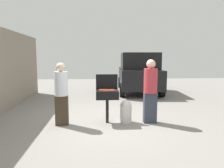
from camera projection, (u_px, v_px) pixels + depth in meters
The scene contains 22 objects.
ground_plane at pixel (107, 121), 5.68m from camera, with size 24.00×24.00×0.00m, color gray.
bbq_grill at pixel (107, 96), 5.47m from camera, with size 0.60×0.44×0.89m.
grill_lid_open at pixel (107, 82), 5.64m from camera, with size 0.60×0.05×0.42m, color black.
hot_dog_0 at pixel (101, 90), 5.50m from camera, with size 0.03×0.03×0.13m, color #C6593D.
hot_dog_1 at pixel (111, 89), 5.57m from camera, with size 0.03×0.03×0.13m, color #C6593D.
hot_dog_2 at pixel (112, 90), 5.51m from camera, with size 0.03×0.03×0.13m, color #C6593D.
hot_dog_3 at pixel (106, 90), 5.45m from camera, with size 0.03×0.03×0.13m, color #AD4228.
hot_dog_4 at pixel (101, 91), 5.28m from camera, with size 0.03×0.03×0.13m, color #AD4228.
hot_dog_5 at pixel (114, 90), 5.44m from camera, with size 0.03×0.03×0.13m, color #B74C33.
hot_dog_6 at pixel (106, 91), 5.28m from camera, with size 0.03×0.03×0.13m, color #B74C33.
hot_dog_7 at pixel (111, 90), 5.46m from camera, with size 0.03×0.03×0.13m, color #B74C33.
hot_dog_8 at pixel (111, 91), 5.33m from camera, with size 0.03×0.03×0.13m, color #B74C33.
hot_dog_9 at pixel (106, 90), 5.54m from camera, with size 0.03×0.03×0.13m, color #AD4228.
hot_dog_10 at pixel (106, 90), 5.42m from camera, with size 0.03×0.03×0.13m, color #AD4228.
hot_dog_11 at pixel (113, 90), 5.38m from camera, with size 0.03×0.03×0.13m, color #AD4228.
hot_dog_12 at pixel (106, 89), 5.59m from camera, with size 0.03×0.03×0.13m, color #AD4228.
hot_dog_13 at pixel (106, 90), 5.48m from camera, with size 0.03×0.03×0.13m, color #AD4228.
hot_dog_14 at pixel (102, 90), 5.54m from camera, with size 0.03×0.03×0.13m, color #C6593D.
propane_tank at pixel (126, 111), 5.55m from camera, with size 0.32×0.32×0.62m.
person_left at pixel (61, 92), 5.26m from camera, with size 0.34×0.34×1.63m.
person_right at pixel (150, 89), 5.46m from camera, with size 0.36×0.36×1.72m.
parked_minivan at pixel (138, 72), 10.66m from camera, with size 2.32×4.54×2.02m.
Camera 1 is at (-0.25, -5.50, 1.73)m, focal length 32.65 mm.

